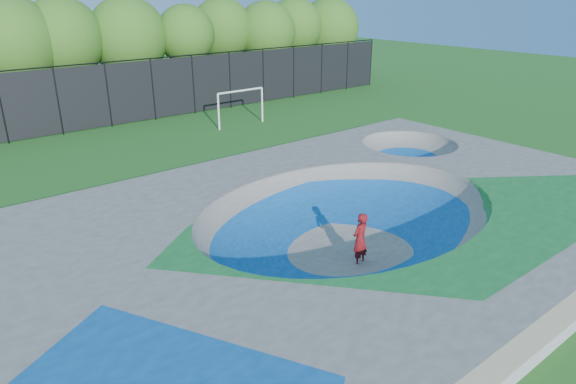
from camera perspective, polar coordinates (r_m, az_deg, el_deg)
name	(u,v)px	position (r m, az deg, el deg)	size (l,w,h in m)	color
ground	(348,246)	(17.67, 6.66, -5.96)	(120.00, 120.00, 0.00)	#1C5417
skate_deck	(349,226)	(17.34, 6.76, -3.76)	(22.00, 14.00, 1.50)	gray
skater	(360,239)	(16.19, 8.00, -5.24)	(0.64, 0.42, 1.76)	red
skateboard	(359,263)	(16.59, 7.85, -7.88)	(0.78, 0.22, 0.05)	black
soccer_goal	(241,101)	(32.99, -5.27, 10.05)	(3.45, 0.12, 2.28)	white
fence	(108,94)	(34.31, -19.38, 10.26)	(48.09, 0.09, 4.04)	black
treeline	(111,38)	(39.61, -19.04, 15.83)	(51.81, 6.78, 8.02)	#462F23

